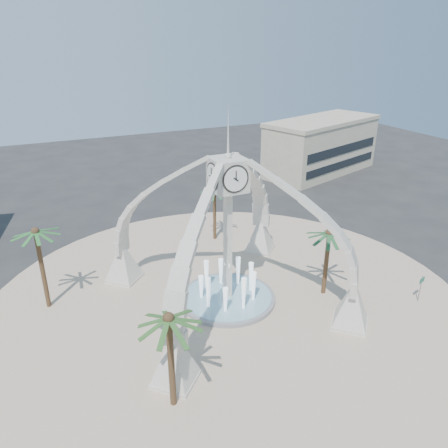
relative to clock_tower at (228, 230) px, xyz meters
name	(u,v)px	position (x,y,z in m)	size (l,w,h in m)	color
ground	(228,300)	(0.00, 0.00, -6.49)	(140.00, 140.00, 0.00)	#282828
plaza	(228,300)	(0.00, 0.00, -6.46)	(40.00, 40.00, 0.06)	tan
clock_tower	(228,230)	(0.00, 0.00, 0.00)	(17.94, 17.94, 16.30)	beige
fountain	(228,297)	(0.00, 0.00, -6.20)	(8.00, 8.00, 3.62)	gray
building_ne	(321,146)	(30.00, 28.00, -2.18)	(21.87, 14.17, 8.60)	#C5B799
palm_east	(329,234)	(8.01, -2.50, -0.81)	(5.39, 5.39, 6.52)	brown
palm_west	(35,233)	(-13.76, 5.39, 0.20)	(4.37, 4.37, 7.55)	brown
palm_north	(214,190)	(3.94, 11.54, -0.80)	(4.03, 4.03, 6.47)	brown
palm_south	(169,320)	(-7.83, -8.84, -0.32)	(4.59, 4.59, 7.05)	brown
street_sign	(421,283)	(14.45, -6.92, -4.75)	(0.87, 0.26, 2.43)	slate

